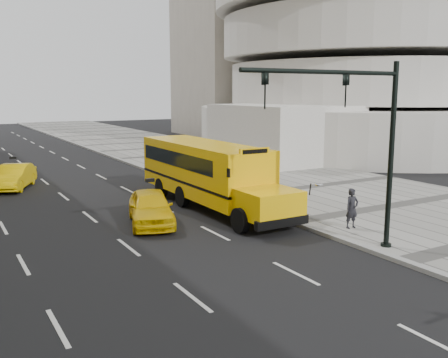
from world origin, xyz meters
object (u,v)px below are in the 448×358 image
taxi_far (14,177)px  pedestrian (352,208)px  taxi_near (151,207)px  traffic_signal (362,134)px  school_bus (206,169)px

taxi_far → pedestrian: bearing=-34.0°
taxi_near → traffic_signal: traffic_signal is taller
pedestrian → traffic_signal: (-2.04, -2.32, 3.15)m
pedestrian → taxi_far: bearing=125.6°
school_bus → traffic_signal: traffic_signal is taller
taxi_far → traffic_signal: traffic_signal is taller
pedestrian → traffic_signal: traffic_signal is taller
taxi_far → traffic_signal: 20.33m
taxi_far → pedestrian: pedestrian is taller
school_bus → traffic_signal: 9.56m
taxi_near → pedestrian: size_ratio=2.67×
school_bus → taxi_near: school_bus is taller
taxi_near → taxi_far: bearing=125.7°
school_bus → pedestrian: size_ratio=7.34×
taxi_near → pedestrian: pedestrian is taller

